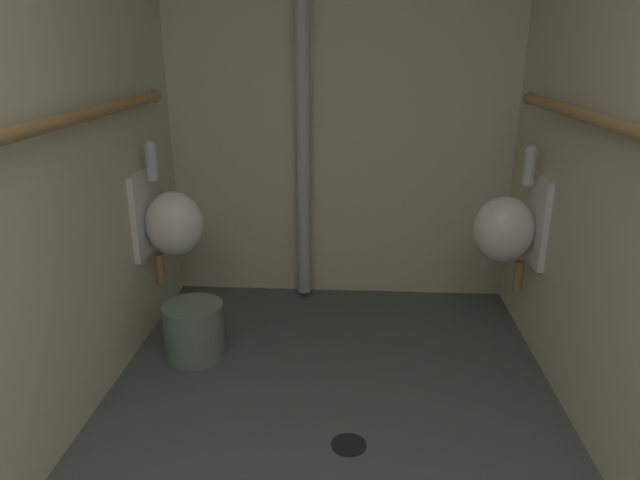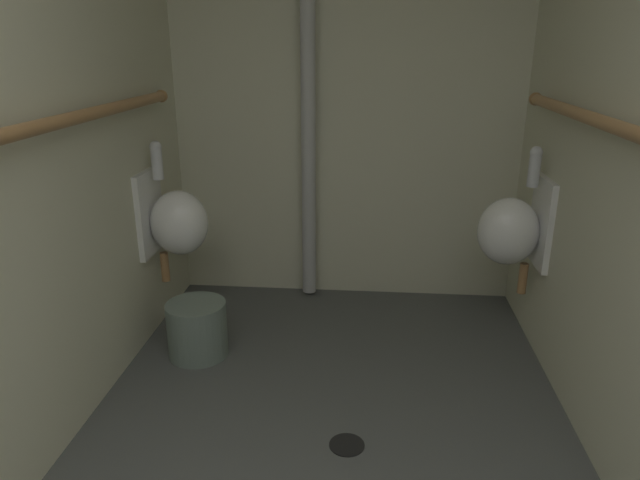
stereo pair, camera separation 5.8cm
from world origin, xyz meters
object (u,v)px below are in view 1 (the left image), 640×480
urinal_right_mid (508,227)px  standpipe_back_wall (302,74)px  floor_drain (349,444)px  waste_bin (194,331)px  urinal_left_mid (170,222)px

urinal_right_mid → standpipe_back_wall: bearing=155.5°
floor_drain → waste_bin: bearing=141.0°
standpipe_back_wall → floor_drain: size_ratio=18.60×
standpipe_back_wall → urinal_left_mid: bearing=-142.6°
urinal_right_mid → waste_bin: (-1.55, -0.28, -0.48)m
standpipe_back_wall → waste_bin: (-0.48, -0.77, -1.19)m
urinal_right_mid → waste_bin: urinal_right_mid is taller
urinal_right_mid → standpipe_back_wall: 1.37m
urinal_left_mid → urinal_right_mid: bearing=0.3°
urinal_right_mid → standpipe_back_wall: (-1.07, 0.49, 0.71)m
urinal_right_mid → floor_drain: bearing=-130.3°
standpipe_back_wall → floor_drain: 1.95m
waste_bin → urinal_left_mid: bearing=121.1°
floor_drain → waste_bin: (-0.78, 0.63, 0.14)m
standpipe_back_wall → floor_drain: standpipe_back_wall is taller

